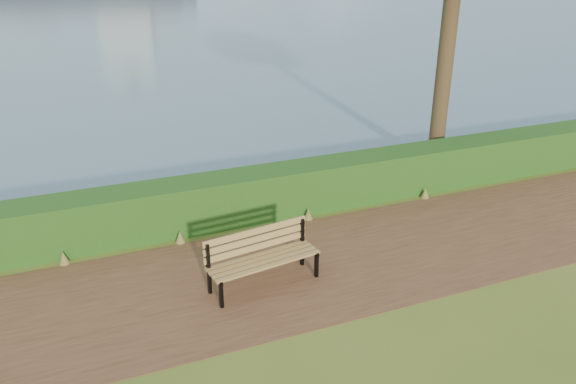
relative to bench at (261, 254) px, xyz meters
name	(u,v)px	position (x,y,z in m)	size (l,w,h in m)	color
ground	(271,285)	(0.11, -0.15, -0.55)	(140.00, 140.00, 0.00)	#475919
path	(265,276)	(0.11, 0.15, -0.55)	(40.00, 3.40, 0.01)	#522C1C
hedge	(226,199)	(0.11, 2.45, -0.05)	(32.00, 0.85, 1.00)	#193F12
bench	(261,254)	(0.00, 0.00, 0.00)	(1.96, 0.83, 0.96)	black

